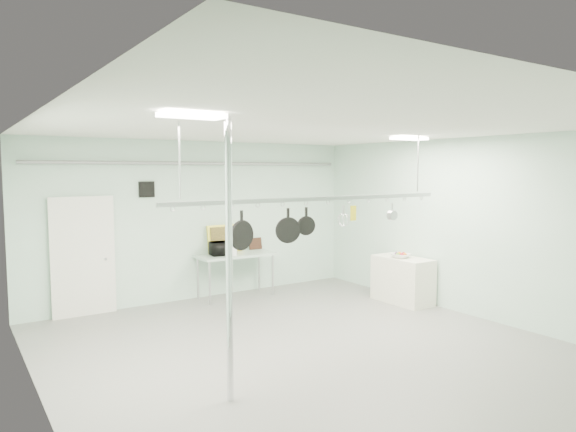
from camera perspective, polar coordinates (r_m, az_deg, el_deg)
floor at (r=7.55m, az=3.35°, el=-15.14°), size 8.00×8.00×0.00m
ceiling at (r=7.11m, az=3.48°, el=9.75°), size 7.00×8.00×0.02m
back_wall at (r=10.59m, az=-9.73°, el=-0.45°), size 7.00×0.02×3.20m
right_wall at (r=9.66m, az=20.16°, el=-1.23°), size 0.02×8.00×3.20m
door at (r=9.91m, az=-21.83°, el=-4.33°), size 1.10×0.10×2.20m
wall_vent at (r=10.14m, az=-15.43°, el=2.87°), size 0.30×0.04×0.30m
conduit_pipe at (r=10.46m, az=-9.62°, el=5.79°), size 6.60×0.07×0.07m
chrome_pole at (r=5.76m, az=-6.56°, el=-5.06°), size 0.08×0.08×3.20m
prep_table at (r=10.61m, az=-5.83°, el=-4.58°), size 1.60×0.70×0.91m
side_cabinet at (r=10.47m, az=12.61°, el=-6.94°), size 0.60×1.20×0.90m
pot_rack at (r=7.46m, az=3.27°, el=2.15°), size 4.80×0.06×1.00m
light_panel_left at (r=5.30m, az=-10.62°, el=10.94°), size 0.65×0.30×0.05m
light_panel_right at (r=9.16m, az=13.32°, el=8.39°), size 0.65×0.30×0.05m
microwave at (r=10.45m, az=-7.28°, el=-3.59°), size 0.53×0.39×0.27m
coffee_canister at (r=10.39m, az=-6.14°, el=-3.82°), size 0.21×0.21×0.20m
painting_large at (r=10.77m, az=-7.05°, el=-2.49°), size 0.78×0.16×0.58m
painting_small at (r=11.14m, az=-3.66°, el=-3.07°), size 0.30×0.09×0.25m
fruit_bowl at (r=10.31m, az=12.40°, el=-4.33°), size 0.43×0.43×0.09m
skillet_left at (r=6.81m, az=-5.18°, el=-1.59°), size 0.40×0.14×0.53m
skillet_mid at (r=7.19m, az=0.01°, el=-1.09°), size 0.36×0.17×0.50m
skillet_right at (r=7.36m, az=2.04°, el=-0.48°), size 0.28×0.13×0.38m
whisk at (r=7.79m, az=6.18°, el=-0.16°), size 0.24×0.24×0.37m
grater at (r=7.91m, az=7.26°, el=0.33°), size 0.10×0.06×0.25m
saucepan at (r=8.47m, az=11.49°, el=0.49°), size 0.17×0.11×0.28m
fruit_cluster at (r=10.30m, az=12.41°, el=-4.11°), size 0.24×0.24×0.09m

